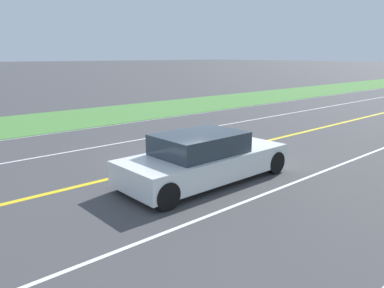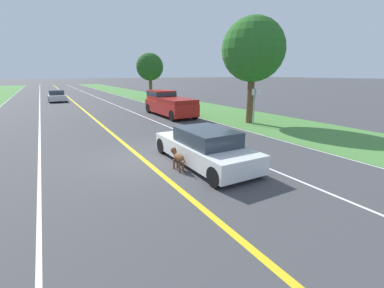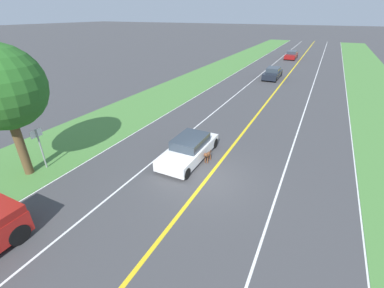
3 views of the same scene
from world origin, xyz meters
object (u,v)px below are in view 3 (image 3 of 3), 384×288
Objects in this scene: car_trailing_near at (273,73)px; roadside_tree_right_near at (1,88)px; dog at (207,155)px; street_sign at (40,144)px; ego_car at (189,149)px; car_trailing_mid at (291,55)px.

roadside_tree_right_near reaches higher than car_trailing_near.
street_sign reaches higher than dog.
street_sign reaches higher than ego_car.
car_trailing_near is 28.66m from street_sign.
car_trailing_near reaches higher than ego_car.
street_sign is at bearing -112.85° from roadside_tree_right_near.
dog is 0.23× the size of car_trailing_near.
ego_car is at bearing 2.44° from dog.
car_trailing_near is 1.98× the size of street_sign.
street_sign is (6.62, 4.55, 0.87)m from ego_car.
car_trailing_mid is at bearing -90.18° from ego_car.
dog is at bearing -149.33° from street_sign.
ego_car is at bearing -142.52° from roadside_tree_right_near.
car_trailing_mid reaches higher than dog.
street_sign is at bearing 76.17° from car_trailing_near.
car_trailing_mid is at bearing -89.67° from car_trailing_near.
car_trailing_mid is at bearing -98.64° from roadside_tree_right_near.
dog is 41.20m from car_trailing_mid.
roadside_tree_right_near reaches higher than dog.
roadside_tree_right_near reaches higher than car_trailing_mid.
car_trailing_mid is at bearing -88.79° from dog.
car_trailing_near reaches higher than dog.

